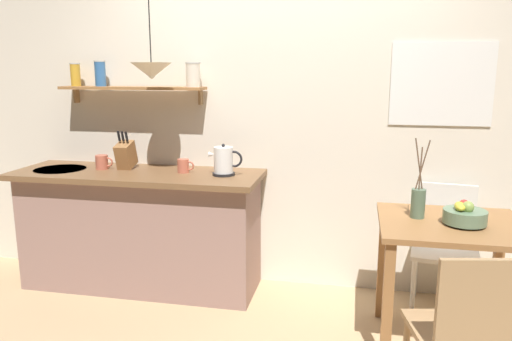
{
  "coord_description": "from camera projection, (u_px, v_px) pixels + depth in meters",
  "views": [
    {
      "loc": [
        0.56,
        -2.98,
        1.63
      ],
      "look_at": [
        -0.1,
        0.25,
        0.95
      ],
      "focal_mm": 34.66,
      "sensor_mm": 36.0,
      "label": 1
    }
  ],
  "objects": [
    {
      "name": "electric_kettle",
      "position": [
        224.0,
        161.0,
        3.47
      ],
      "size": [
        0.24,
        0.16,
        0.22
      ],
      "color": "black",
      "rests_on": "kitchen_counter"
    },
    {
      "name": "back_wall",
      "position": [
        307.0,
        108.0,
        3.61
      ],
      "size": [
        6.8,
        0.11,
        2.7
      ],
      "color": "silver",
      "rests_on": "ground_plane"
    },
    {
      "name": "pendant_lamp",
      "position": [
        151.0,
        70.0,
        3.33
      ],
      "size": [
        0.28,
        0.28,
        0.56
      ],
      "color": "black"
    },
    {
      "name": "fruit_bowl",
      "position": [
        465.0,
        215.0,
        2.74
      ],
      "size": [
        0.23,
        0.23,
        0.14
      ],
      "color": "slate",
      "rests_on": "dining_table"
    },
    {
      "name": "dining_chair_near",
      "position": [
        465.0,
        332.0,
        2.16
      ],
      "size": [
        0.48,
        0.47,
        0.88
      ],
      "color": "tan",
      "rests_on": "ground_plane"
    },
    {
      "name": "coffee_mug_spare",
      "position": [
        184.0,
        166.0,
        3.57
      ],
      "size": [
        0.13,
        0.08,
        0.1
      ],
      "color": "#C6664C",
      "rests_on": "kitchen_counter"
    },
    {
      "name": "coffee_mug_by_sink",
      "position": [
        102.0,
        162.0,
        3.69
      ],
      "size": [
        0.14,
        0.09,
        0.11
      ],
      "color": "#C6664C",
      "rests_on": "kitchen_counter"
    },
    {
      "name": "dining_chair_far",
      "position": [
        445.0,
        241.0,
        3.37
      ],
      "size": [
        0.48,
        0.49,
        0.85
      ],
      "color": "white",
      "rests_on": "ground_plane"
    },
    {
      "name": "wall_shelf",
      "position": [
        134.0,
        82.0,
        3.68
      ],
      "size": [
        1.12,
        0.2,
        0.32
      ],
      "color": "#9E6B3D"
    },
    {
      "name": "kitchen_counter",
      "position": [
        141.0,
        229.0,
        3.71
      ],
      "size": [
        1.83,
        0.63,
        0.89
      ],
      "color": "gray",
      "rests_on": "ground_plane"
    },
    {
      "name": "twig_vase",
      "position": [
        418.0,
        202.0,
        2.87
      ],
      "size": [
        0.09,
        0.08,
        0.47
      ],
      "color": "#567056",
      "rests_on": "dining_table"
    },
    {
      "name": "ground_plane",
      "position": [
        263.0,
        317.0,
        3.3
      ],
      "size": [
        14.0,
        14.0,
        0.0
      ],
      "primitive_type": "plane",
      "color": "tan"
    },
    {
      "name": "knife_block",
      "position": [
        126.0,
        154.0,
        3.68
      ],
      "size": [
        0.11,
        0.19,
        0.29
      ],
      "color": "#9E6B3D",
      "rests_on": "kitchen_counter"
    },
    {
      "name": "dining_table",
      "position": [
        450.0,
        247.0,
        2.83
      ],
      "size": [
        0.8,
        0.72,
        0.78
      ],
      "color": "#9E6B3D",
      "rests_on": "ground_plane"
    }
  ]
}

